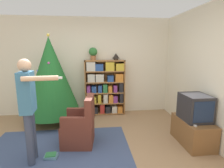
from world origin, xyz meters
TOP-DOWN VIEW (x-y plane):
  - ground_plane at (0.00, 0.00)m, footprint 14.00×14.00m
  - wall_back at (0.00, 2.32)m, footprint 8.00×0.10m
  - area_rug at (-0.52, 0.35)m, footprint 2.53×1.73m
  - bookshelf at (0.44, 2.11)m, footprint 1.07×0.28m
  - tv_stand at (1.97, 0.36)m, footprint 0.48×0.83m
  - television at (1.97, 0.35)m, footprint 0.44×0.53m
  - game_remote at (1.82, 0.11)m, footprint 0.04×0.12m
  - christmas_tree at (-0.87, 1.71)m, footprint 1.33×1.33m
  - armchair at (-0.14, 0.57)m, footprint 0.62×0.62m
  - standing_person at (-0.85, 0.12)m, footprint 0.65×0.47m
  - potted_plant at (0.14, 2.11)m, footprint 0.22×0.22m
  - table_lamp at (0.74, 2.11)m, footprint 0.20×0.20m
  - book_pile_near_tree at (-0.34, 1.32)m, footprint 0.24×0.20m
  - book_pile_by_chair at (-0.59, 0.17)m, footprint 0.22×0.17m

SIDE VIEW (x-z plane):
  - ground_plane at x=0.00m, z-range 0.00..0.00m
  - area_rug at x=-0.52m, z-range 0.00..0.01m
  - book_pile_by_chair at x=-0.59m, z-range 0.00..0.07m
  - book_pile_near_tree at x=-0.34m, z-range 0.00..0.09m
  - tv_stand at x=1.97m, z-range 0.00..0.47m
  - armchair at x=-0.14m, z-range -0.14..0.78m
  - game_remote at x=1.82m, z-range 0.47..0.50m
  - television at x=1.97m, z-range 0.47..0.95m
  - bookshelf at x=0.44m, z-range 0.01..1.49m
  - standing_person at x=-0.85m, z-range 0.15..1.77m
  - christmas_tree at x=-0.87m, z-range 0.07..2.19m
  - wall_back at x=0.00m, z-range 0.00..2.60m
  - table_lamp at x=0.74m, z-range 1.50..1.68m
  - potted_plant at x=0.14m, z-range 1.51..1.84m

